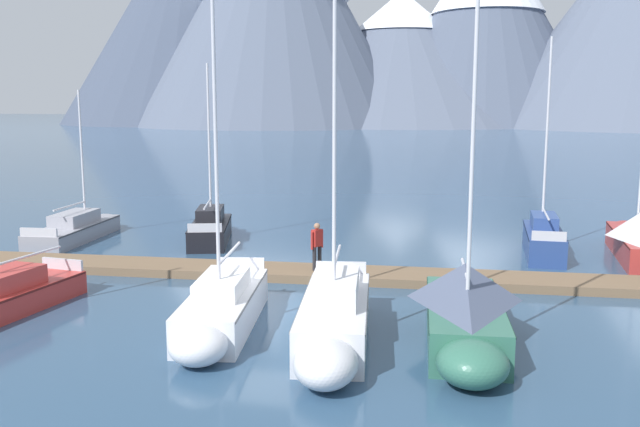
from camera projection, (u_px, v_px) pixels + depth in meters
name	position (u px, v px, depth m)	size (l,w,h in m)	color
ground_plane	(277.00, 310.00, 20.76)	(700.00, 700.00, 0.00)	#2D4C6B
mountain_west_summit	(196.00, 8.00, 213.01)	(83.03, 83.03, 68.79)	#424C60
mountain_shoulder_ridge	(401.00, 57.00, 202.08)	(89.17, 89.17, 38.55)	slate
mountain_east_summit	(487.00, 19.00, 194.76)	(67.12, 67.12, 56.76)	#4C566B
dock	(308.00, 273.00, 24.59)	(27.66, 3.60, 0.30)	brown
sailboat_nearest_berth	(78.00, 228.00, 31.56)	(2.29, 6.89, 6.76)	#93939E
sailboat_mid_dock_port	(211.00, 227.00, 31.24)	(3.08, 6.19, 7.89)	black
sailboat_mid_dock_starboard	(220.00, 309.00, 18.69)	(2.49, 6.55, 9.19)	white
sailboat_far_berth	(334.00, 320.00, 17.51)	(2.47, 7.08, 9.45)	silver
sailboat_outer_slip	(465.00, 309.00, 17.59)	(2.43, 6.51, 9.54)	#336B56
sailboat_end_of_dock	(543.00, 237.00, 28.47)	(1.51, 5.87, 8.81)	navy
sailboat_last_slip	(640.00, 235.00, 27.57)	(2.18, 7.57, 8.38)	#B2332D
person_on_dock	(317.00, 243.00, 24.31)	(0.39, 0.52, 1.69)	#232328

